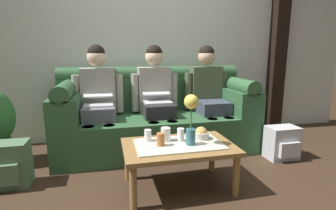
{
  "coord_description": "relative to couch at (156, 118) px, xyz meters",
  "views": [
    {
      "loc": [
        -0.56,
        -1.78,
        1.13
      ],
      "look_at": [
        0.06,
        0.83,
        0.59
      ],
      "focal_mm": 27.75,
      "sensor_mm": 36.0,
      "label": 1
    }
  ],
  "objects": [
    {
      "name": "ground_plane",
      "position": [
        0.0,
        -1.17,
        -0.37
      ],
      "size": [
        14.0,
        14.0,
        0.0
      ],
      "primitive_type": "plane",
      "color": "#382619"
    },
    {
      "name": "back_wall_patterned",
      "position": [
        0.0,
        0.53,
        1.08
      ],
      "size": [
        6.0,
        0.12,
        2.9
      ],
      "primitive_type": "cube",
      "color": "silver",
      "rests_on": "ground_plane"
    },
    {
      "name": "timber_pillar",
      "position": [
        1.87,
        0.41,
        1.08
      ],
      "size": [
        0.2,
        0.2,
        2.9
      ],
      "primitive_type": "cube",
      "color": "black",
      "rests_on": "ground_plane"
    },
    {
      "name": "couch",
      "position": [
        0.0,
        0.0,
        0.0
      ],
      "size": [
        2.23,
        0.88,
        0.96
      ],
      "color": "#2D5633",
      "rests_on": "ground_plane"
    },
    {
      "name": "person_left",
      "position": [
        -0.65,
        -0.0,
        0.29
      ],
      "size": [
        0.56,
        0.67,
        1.22
      ],
      "color": "#595B66",
      "rests_on": "ground_plane"
    },
    {
      "name": "person_middle",
      "position": [
        0.0,
        -0.0,
        0.29
      ],
      "size": [
        0.56,
        0.67,
        1.22
      ],
      "color": "#232326",
      "rests_on": "ground_plane"
    },
    {
      "name": "person_right",
      "position": [
        0.65,
        -0.0,
        0.29
      ],
      "size": [
        0.56,
        0.67,
        1.22
      ],
      "color": "#383D4C",
      "rests_on": "ground_plane"
    },
    {
      "name": "coffee_table",
      "position": [
        0.0,
        -0.99,
        -0.03
      ],
      "size": [
        0.91,
        0.58,
        0.4
      ],
      "color": "olive",
      "rests_on": "ground_plane"
    },
    {
      "name": "flower_vase",
      "position": [
        0.09,
        -1.04,
        0.28
      ],
      "size": [
        0.12,
        0.12,
        0.41
      ],
      "color": "#336672",
      "rests_on": "coffee_table"
    },
    {
      "name": "snack_bowl",
      "position": [
        0.22,
        -0.92,
        0.07
      ],
      "size": [
        0.14,
        0.14,
        0.11
      ],
      "color": "silver",
      "rests_on": "coffee_table"
    },
    {
      "name": "cup_near_left",
      "position": [
        -0.24,
        -0.87,
        0.07
      ],
      "size": [
        0.06,
        0.06,
        0.1
      ],
      "primitive_type": "cylinder",
      "color": "silver",
      "rests_on": "coffee_table"
    },
    {
      "name": "cup_near_right",
      "position": [
        0.03,
        -0.93,
        0.08
      ],
      "size": [
        0.06,
        0.06,
        0.11
      ],
      "primitive_type": "cylinder",
      "color": "white",
      "rests_on": "coffee_table"
    },
    {
      "name": "cup_far_center",
      "position": [
        -0.15,
        -1.0,
        0.08
      ],
      "size": [
        0.07,
        0.07,
        0.1
      ],
      "primitive_type": "cylinder",
      "color": "#B26633",
      "rests_on": "coffee_table"
    },
    {
      "name": "cup_far_left",
      "position": [
        -0.09,
        -0.9,
        0.08
      ],
      "size": [
        0.08,
        0.08,
        0.11
      ],
      "primitive_type": "cylinder",
      "color": "white",
      "rests_on": "coffee_table"
    },
    {
      "name": "backpack_right",
      "position": [
        1.26,
        -0.65,
        -0.2
      ],
      "size": [
        0.33,
        0.26,
        0.35
      ],
      "color": "#B7B7BC",
      "rests_on": "ground_plane"
    },
    {
      "name": "backpack_left",
      "position": [
        -1.42,
        -0.63,
        -0.18
      ],
      "size": [
        0.35,
        0.26,
        0.39
      ],
      "color": "#4C6B4C",
      "rests_on": "ground_plane"
    }
  ]
}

